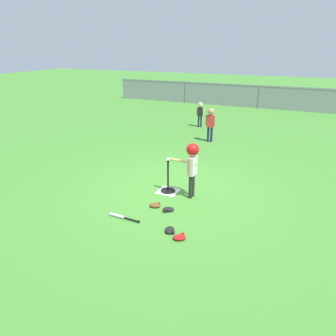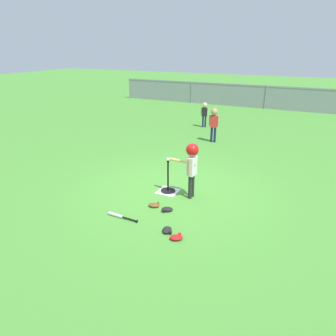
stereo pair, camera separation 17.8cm
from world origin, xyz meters
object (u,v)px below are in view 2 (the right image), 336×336
object	(u,v)px
batter_child	(192,160)
glove_outfield_drop	(167,230)
batting_tee	(168,187)
baseball_on_tee	(168,159)
spare_bat_silver	(119,216)
glove_tossed_aside	(177,237)
glove_by_plate	(167,209)
fielder_deep_left	(214,121)
glove_near_bats	(154,205)
fielder_near_right	(205,111)

from	to	relation	value
batter_child	glove_outfield_drop	world-z (taller)	batter_child
batting_tee	baseball_on_tee	distance (m)	0.63
spare_bat_silver	glove_tossed_aside	xyz separation A→B (m)	(1.27, -0.18, 0.01)
spare_bat_silver	glove_by_plate	xyz separation A→B (m)	(0.71, 0.62, 0.01)
fielder_deep_left	glove_by_plate	xyz separation A→B (m)	(0.72, -4.90, -0.68)
glove_outfield_drop	batter_child	bearing A→B (deg)	95.89
glove_near_bats	baseball_on_tee	bearing A→B (deg)	95.00
batting_tee	glove_tossed_aside	distance (m)	1.86
baseball_on_tee	batter_child	bearing A→B (deg)	-4.48
batter_child	fielder_deep_left	distance (m)	4.24
batter_child	fielder_near_right	xyz separation A→B (m)	(-1.87, 5.94, -0.22)
batter_child	baseball_on_tee	bearing A→B (deg)	175.52
glove_outfield_drop	fielder_deep_left	bearing A→B (deg)	100.64
fielder_deep_left	glove_outfield_drop	bearing A→B (deg)	-79.36
glove_by_plate	glove_outfield_drop	xyz separation A→B (m)	(0.33, -0.66, 0.00)
batter_child	glove_tossed_aside	bearing A→B (deg)	-76.12
fielder_near_right	glove_near_bats	distance (m)	6.82
batting_tee	spare_bat_silver	xyz separation A→B (m)	(-0.33, -1.42, -0.08)
spare_bat_silver	glove_tossed_aside	distance (m)	1.29
baseball_on_tee	spare_bat_silver	bearing A→B (deg)	-103.15
batting_tee	fielder_deep_left	distance (m)	4.15
glove_outfield_drop	glove_by_plate	bearing A→B (deg)	116.39
batter_child	glove_tossed_aside	xyz separation A→B (m)	(0.39, -1.56, -0.81)
glove_by_plate	batter_child	bearing A→B (deg)	76.54
glove_near_bats	spare_bat_silver	bearing A→B (deg)	-121.09
fielder_deep_left	spare_bat_silver	bearing A→B (deg)	-89.90
glove_by_plate	fielder_near_right	bearing A→B (deg)	104.13
batting_tee	spare_bat_silver	size ratio (longest dim) A/B	1.09
fielder_near_right	spare_bat_silver	bearing A→B (deg)	-82.38
batter_child	fielder_near_right	bearing A→B (deg)	107.47
baseball_on_tee	glove_by_plate	size ratio (longest dim) A/B	0.28
glove_by_plate	glove_tossed_aside	xyz separation A→B (m)	(0.57, -0.80, 0.00)
spare_bat_silver	glove_outfield_drop	distance (m)	1.04
glove_tossed_aside	batting_tee	bearing A→B (deg)	120.43
spare_bat_silver	glove_outfield_drop	world-z (taller)	glove_outfield_drop
fielder_near_right	glove_by_plate	distance (m)	6.93
batting_tee	glove_tossed_aside	xyz separation A→B (m)	(0.94, -1.60, -0.08)
batting_tee	batter_child	xyz separation A→B (m)	(0.56, -0.04, 0.73)
baseball_on_tee	batter_child	world-z (taller)	batter_child
glove_by_plate	glove_tossed_aside	size ratio (longest dim) A/B	0.97
batter_child	glove_by_plate	xyz separation A→B (m)	(-0.18, -0.76, -0.81)
batting_tee	fielder_near_right	bearing A→B (deg)	102.55
glove_by_plate	baseball_on_tee	bearing A→B (deg)	114.89
glove_near_bats	glove_tossed_aside	xyz separation A→B (m)	(0.88, -0.84, 0.00)
glove_tossed_aside	glove_outfield_drop	size ratio (longest dim) A/B	1.07
fielder_near_right	glove_tossed_aside	xyz separation A→B (m)	(2.25, -7.50, -0.59)
baseball_on_tee	glove_near_bats	size ratio (longest dim) A/B	0.29
glove_tossed_aside	glove_by_plate	bearing A→B (deg)	125.47
batter_child	glove_outfield_drop	distance (m)	1.65
fielder_near_right	glove_outfield_drop	bearing A→B (deg)	-74.69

